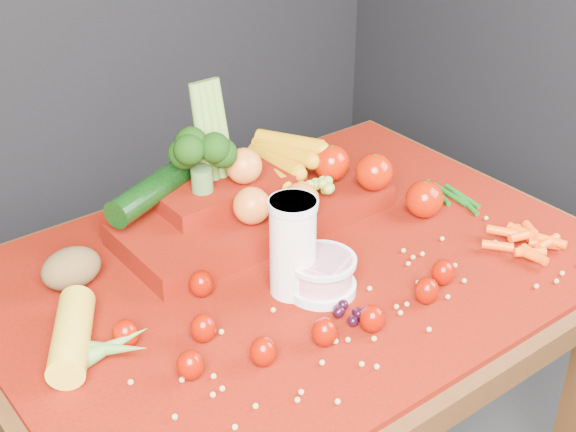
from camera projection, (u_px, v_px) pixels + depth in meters
table at (295, 312)px, 1.46m from camera, size 1.10×0.80×0.75m
red_cloth at (295, 266)px, 1.41m from camera, size 1.05×0.75×0.01m
milk_glass at (293, 244)px, 1.29m from camera, size 0.08×0.08×0.17m
yogurt_bowl at (321, 274)px, 1.32m from camera, size 0.12×0.12×0.06m
strawberry_scatter at (287, 317)px, 1.24m from camera, size 0.54×0.28×0.05m
dark_grape_cluster at (354, 310)px, 1.27m from camera, size 0.06×0.05×0.03m
soybean_scatter at (373, 317)px, 1.27m from camera, size 0.84×0.24×0.01m
corn_ear at (95, 345)px, 1.18m from camera, size 0.25×0.26×0.06m
potato at (71, 268)px, 1.34m from camera, size 0.10×0.07×0.07m
baby_carrot_pile at (518, 242)px, 1.44m from camera, size 0.18×0.18×0.03m
green_bean_pile at (455, 195)px, 1.61m from camera, size 0.14×0.12×0.01m
produce_mound at (260, 195)px, 1.51m from camera, size 0.58×0.36×0.27m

